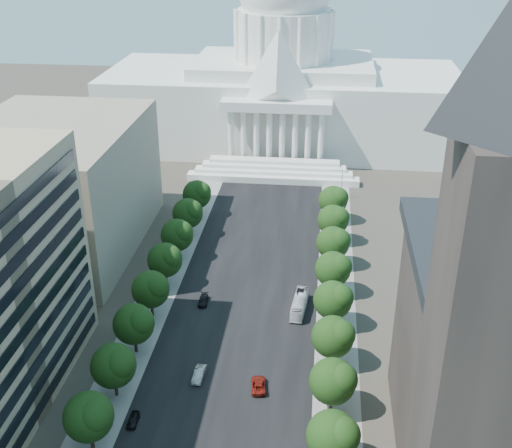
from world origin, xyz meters
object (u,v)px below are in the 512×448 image
(car_red, at_px, (259,385))
(car_dark_b, at_px, (203,300))
(car_dark_a, at_px, (133,420))
(city_bus, at_px, (300,304))
(car_silver, at_px, (199,374))

(car_red, distance_m, car_dark_b, 29.02)
(car_dark_a, bearing_deg, city_bus, 53.02)
(car_dark_a, xyz_separation_m, car_red, (19.04, 10.40, 0.08))
(car_silver, xyz_separation_m, car_red, (10.63, -1.59, -0.08))
(car_silver, bearing_deg, car_red, -5.43)
(car_dark_a, xyz_separation_m, city_bus, (24.85, 35.24, 0.84))
(car_red, bearing_deg, car_dark_b, -67.72)
(car_dark_a, distance_m, car_silver, 14.65)
(car_red, bearing_deg, city_bus, -110.28)
(car_red, height_order, city_bus, city_bus)
(car_dark_a, relative_size, car_silver, 0.77)
(car_dark_a, distance_m, car_red, 21.70)
(car_silver, height_order, city_bus, city_bus)
(car_silver, bearing_deg, car_dark_a, -121.99)
(car_red, relative_size, car_dark_b, 1.15)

